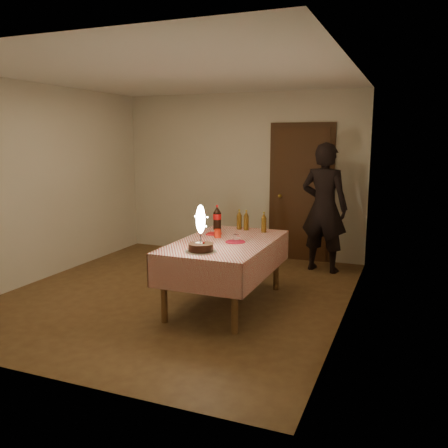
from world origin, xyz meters
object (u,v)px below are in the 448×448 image
Objects in this scene: dining_table at (226,249)px; red_plate at (236,242)px; birthday_cake at (201,239)px; amber_bottle_mid at (246,221)px; amber_bottle_right at (264,223)px; red_cup at (218,234)px; clear_cup at (236,238)px; photographer at (324,208)px; cola_bottle at (217,218)px; amber_bottle_left at (239,220)px.

red_plate reaches higher than dining_table.
birthday_cake is 1.87× the size of amber_bottle_mid.
amber_bottle_mid is at bearing 165.62° from amber_bottle_right.
red_cup is (-0.28, 0.14, 0.05)m from red_plate.
clear_cup is (0.01, 0.00, 0.04)m from red_plate.
cola_bottle is at bearing -130.85° from photographer.
red_cup reaches higher than red_plate.
amber_bottle_right is at bearing 6.14° from cola_bottle.
photographer reaches higher than amber_bottle_right.
photographer is at bearing 52.60° from amber_bottle_left.
amber_bottle_right is at bearing 51.47° from red_cup.
red_cup is 0.39× the size of amber_bottle_left.
dining_table is 7.82× the size of red_plate.
red_cup is 0.49m from cola_bottle.
birthday_cake is 1.26m from amber_bottle_mid.
amber_bottle_right is (0.12, 0.65, 0.07)m from clear_cup.
dining_table is 5.42× the size of cola_bottle.
photographer is (0.82, 2.41, 0.04)m from birthday_cake.
red_cup is 0.59m from amber_bottle_mid.
dining_table is at bearing 170.94° from red_plate.
cola_bottle is 0.28m from amber_bottle_left.
amber_bottle_mid is (0.00, 0.69, 0.22)m from dining_table.
amber_bottle_right is (0.40, 0.51, 0.07)m from red_cup.
amber_bottle_mid is at bearing 100.01° from red_plate.
amber_bottle_left is at bearing 107.17° from red_plate.
photographer is at bearing 67.41° from dining_table.
photographer reaches higher than birthday_cake.
dining_table is at bearing 85.12° from birthday_cake.
dining_table is 0.71m from amber_bottle_right.
amber_bottle_left is 0.14× the size of photographer.
birthday_cake reaches higher than amber_bottle_mid.
birthday_cake is 1.28m from amber_bottle_left.
red_plate is 0.86× the size of amber_bottle_mid.
birthday_cake reaches higher than amber_bottle_left.
clear_cup is at bearing -108.76° from photographer.
photographer is (0.77, 1.85, 0.27)m from dining_table.
red_cup is at bearing 153.69° from clear_cup.
amber_bottle_mid is (0.15, 0.57, 0.07)m from red_cup.
amber_bottle_right reaches higher than dining_table.
clear_cup is 0.73m from amber_bottle_mid.
photographer is at bearing 71.06° from red_plate.
dining_table is 0.17m from red_plate.
birthday_cake is 5.31× the size of clear_cup.
clear_cup is at bearing 71.49° from birthday_cake.
amber_bottle_right is at bearing -13.38° from amber_bottle_left.
red_cup is at bearing -66.61° from cola_bottle.
amber_bottle_right is (0.13, 0.65, 0.11)m from red_plate.
amber_bottle_mid is at bearing 20.58° from cola_bottle.
birthday_cake reaches higher than amber_bottle_right.
red_cup is 0.60m from amber_bottle_left.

